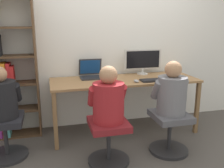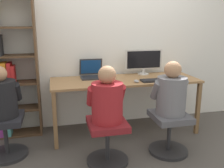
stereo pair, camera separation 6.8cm
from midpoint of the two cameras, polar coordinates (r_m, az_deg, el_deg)
The scene contains 14 objects.
ground_plane at distance 3.42m, azimuth 3.95°, elevation -12.95°, with size 14.00×14.00×0.00m, color #4C4742.
wall_back at distance 3.80m, azimuth 0.53°, elevation 10.29°, with size 10.00×0.05×2.60m.
desk at distance 3.49m, azimuth 2.30°, elevation -0.02°, with size 2.03×0.71×0.77m.
desktop_monitor at distance 3.78m, azimuth 6.55°, elevation 5.27°, with size 0.58×0.17×0.38m.
laptop at distance 3.57m, azimuth -5.25°, elevation 2.31°, with size 0.33×0.33×0.26m.
keyboard at distance 3.41m, azimuth 9.50°, elevation 0.93°, with size 0.42×0.16×0.03m.
computer_mouse_by_keyboard at distance 3.30m, azimuth 4.97°, elevation 0.69°, with size 0.06×0.11×0.03m.
office_chair_left at distance 3.13m, azimuth 12.43°, elevation -10.08°, with size 0.47×0.47×0.49m.
office_chair_right at distance 2.84m, azimuth -1.49°, elevation -12.32°, with size 0.47×0.47×0.49m.
person_at_monitor at distance 2.97m, azimuth 12.86°, elevation -1.78°, with size 0.42×0.34×0.63m.
person_at_laptop at distance 2.67m, azimuth -1.57°, elevation -3.38°, with size 0.42×0.34×0.61m.
bookshelf at distance 3.58m, azimuth -24.47°, elevation 2.15°, with size 0.72×0.29×1.85m.
office_chair_side at distance 3.19m, azimuth -23.78°, elevation -10.49°, with size 0.47×0.47×0.49m.
person_near_shelf at distance 3.05m, azimuth -24.60°, elevation -2.73°, with size 0.41×0.33×0.59m.
Camera 1 is at (-1.02, -2.87, 1.55)m, focal length 40.00 mm.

